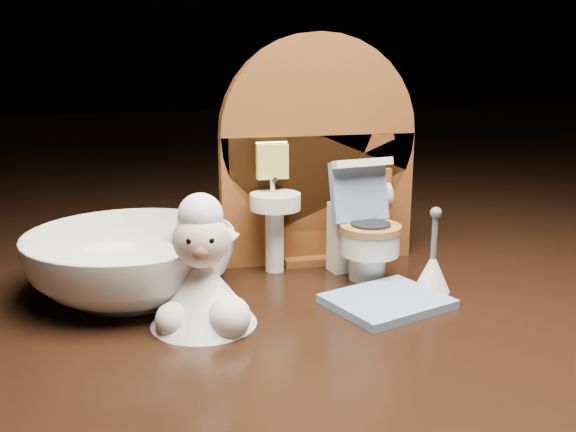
% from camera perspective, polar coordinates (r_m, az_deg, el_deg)
% --- Properties ---
extents(backdrop_panel, '(0.13, 0.05, 0.15)m').
position_cam_1_polar(backdrop_panel, '(0.43, 2.56, 4.62)').
color(backdrop_panel, brown).
rests_on(backdrop_panel, ground).
extents(toy_toilet, '(0.04, 0.05, 0.08)m').
position_cam_1_polar(toy_toilet, '(0.41, 6.64, -1.56)').
color(toy_toilet, white).
rests_on(toy_toilet, ground).
extents(bath_mat, '(0.08, 0.07, 0.00)m').
position_cam_1_polar(bath_mat, '(0.37, 8.79, -7.51)').
color(bath_mat, '#718DB3').
rests_on(bath_mat, ground).
extents(toilet_brush, '(0.02, 0.02, 0.05)m').
position_cam_1_polar(toilet_brush, '(0.39, 12.73, -4.62)').
color(toilet_brush, white).
rests_on(toilet_brush, ground).
extents(plush_lamb, '(0.06, 0.06, 0.07)m').
position_cam_1_polar(plush_lamb, '(0.33, -7.56, -5.66)').
color(plush_lamb, white).
rests_on(plush_lamb, ground).
extents(ceramic_bowl, '(0.16, 0.16, 0.04)m').
position_cam_1_polar(ceramic_bowl, '(0.38, -13.74, -4.15)').
color(ceramic_bowl, white).
rests_on(ceramic_bowl, ground).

